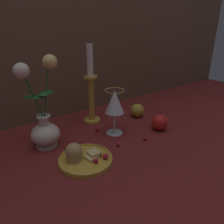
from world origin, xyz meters
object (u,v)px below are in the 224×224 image
object	(u,v)px
plate_with_pastries	(83,157)
apple_near_glass	(137,110)
apple_beside_vase	(160,122)
vase	(44,121)
wine_glass	(115,103)
candlestick	(91,90)

from	to	relation	value
plate_with_pastries	apple_near_glass	distance (m)	0.42
apple_near_glass	plate_with_pastries	bearing A→B (deg)	-156.62
apple_beside_vase	apple_near_glass	xyz separation A→B (m)	(0.01, 0.15, -0.00)
vase	apple_beside_vase	bearing A→B (deg)	-18.87
wine_glass	apple_near_glass	size ratio (longest dim) A/B	2.41
candlestick	plate_with_pastries	bearing A→B (deg)	-126.45
vase	wine_glass	size ratio (longest dim) A/B	1.79
plate_with_pastries	apple_beside_vase	size ratio (longest dim) A/B	2.17
plate_with_pastries	vase	bearing A→B (deg)	110.87
apple_beside_vase	candlestick	bearing A→B (deg)	128.38
wine_glass	apple_beside_vase	size ratio (longest dim) A/B	2.25
vase	apple_beside_vase	xyz separation A→B (m)	(0.44, -0.15, -0.07)
wine_glass	apple_near_glass	xyz separation A→B (m)	(0.18, 0.07, -0.10)
vase	wine_glass	xyz separation A→B (m)	(0.26, -0.06, 0.03)
apple_beside_vase	apple_near_glass	world-z (taller)	apple_beside_vase
plate_with_pastries	candlestick	xyz separation A→B (m)	(0.19, 0.25, 0.13)
wine_glass	apple_near_glass	bearing A→B (deg)	20.20
wine_glass	candlestick	size ratio (longest dim) A/B	0.52
vase	candlestick	size ratio (longest dim) A/B	0.94
apple_near_glass	vase	bearing A→B (deg)	-179.44
apple_near_glass	apple_beside_vase	bearing A→B (deg)	-94.40
vase	wine_glass	distance (m)	0.27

